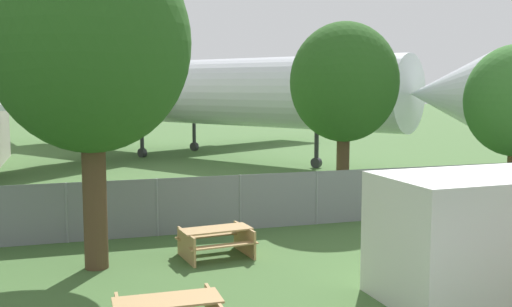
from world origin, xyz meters
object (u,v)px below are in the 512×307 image
object	(u,v)px
portable_cabin	(478,236)
picnic_bench_near_cabin	(216,239)
airplane	(180,92)
tree_left_of_cabin	(90,44)
tree_far_right	(344,83)

from	to	relation	value
portable_cabin	picnic_bench_near_cabin	bearing A→B (deg)	132.93
portable_cabin	airplane	bearing A→B (deg)	90.48
picnic_bench_near_cabin	tree_left_of_cabin	size ratio (longest dim) A/B	0.24
tree_left_of_cabin	tree_far_right	size ratio (longest dim) A/B	1.18
airplane	tree_far_right	distance (m)	17.59
tree_far_right	portable_cabin	bearing A→B (deg)	-99.78
picnic_bench_near_cabin	tree_far_right	xyz separation A→B (m)	(6.32, 5.78, 4.06)
airplane	portable_cabin	world-z (taller)	airplane
portable_cabin	tree_far_right	distance (m)	10.92
airplane	tree_left_of_cabin	bearing A→B (deg)	-50.79
airplane	picnic_bench_near_cabin	distance (m)	23.56
picnic_bench_near_cabin	tree_left_of_cabin	xyz separation A→B (m)	(-3.01, -0.06, 4.94)
airplane	tree_far_right	world-z (taller)	airplane
tree_left_of_cabin	picnic_bench_near_cabin	bearing A→B (deg)	1.10
airplane	tree_left_of_cabin	size ratio (longest dim) A/B	4.16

